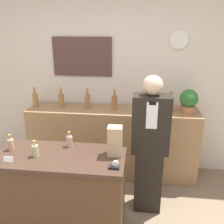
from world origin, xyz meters
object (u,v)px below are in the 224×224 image
at_px(shopkeeper, 150,147).
at_px(potted_plant, 189,101).
at_px(tape_dispenser, 115,166).
at_px(paper_bag, 115,141).

height_order(shopkeeper, potted_plant, shopkeeper).
height_order(potted_plant, tape_dispenser, potted_plant).
distance_m(shopkeeper, tape_dispenser, 0.75).
xyz_separation_m(paper_bag, tape_dispenser, (0.02, -0.24, -0.12)).
xyz_separation_m(potted_plant, paper_bag, (-0.84, -1.07, -0.11)).
xyz_separation_m(shopkeeper, paper_bag, (-0.34, -0.42, 0.25)).
bearing_deg(potted_plant, paper_bag, -128.18).
height_order(shopkeeper, paper_bag, shopkeeper).
distance_m(potted_plant, tape_dispenser, 1.56).
bearing_deg(tape_dispenser, shopkeeper, 64.19).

